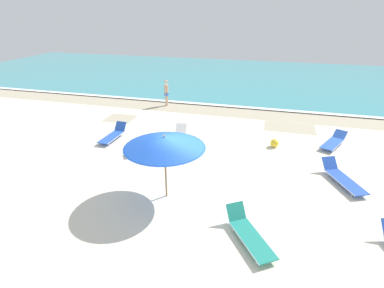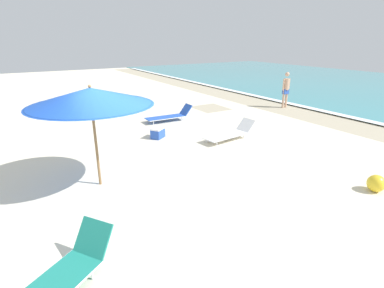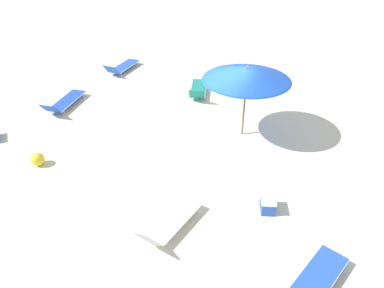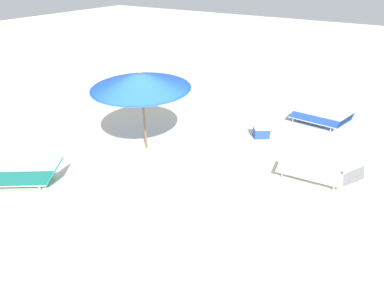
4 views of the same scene
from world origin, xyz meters
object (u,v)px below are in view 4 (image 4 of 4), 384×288
sun_lounger_beside_umbrella (319,174)px  beach_umbrella (141,81)px  sun_lounger_mid_beach_solo (320,120)px  cooler_box (261,132)px  sun_lounger_under_umbrella (23,177)px

sun_lounger_beside_umbrella → beach_umbrella: bearing=-83.9°
beach_umbrella → sun_lounger_mid_beach_solo: (-4.36, 4.14, -1.89)m
sun_lounger_beside_umbrella → sun_lounger_mid_beach_solo: bearing=-175.4°
sun_lounger_beside_umbrella → cooler_box: 2.53m
beach_umbrella → cooler_box: (-2.51, 2.71, -1.93)m
beach_umbrella → cooler_box: bearing=132.9°
sun_lounger_mid_beach_solo → cooler_box: 2.34m
sun_lounger_beside_umbrella → sun_lounger_under_umbrella: bearing=-63.2°
sun_lounger_under_umbrella → sun_lounger_mid_beach_solo: bearing=108.6°
beach_umbrella → sun_lounger_mid_beach_solo: bearing=136.5°
beach_umbrella → sun_lounger_mid_beach_solo: beach_umbrella is taller
beach_umbrella → sun_lounger_under_umbrella: (3.04, -1.46, -1.89)m
beach_umbrella → sun_lounger_mid_beach_solo: size_ratio=1.37×
sun_lounger_under_umbrella → cooler_box: 6.94m
sun_lounger_mid_beach_solo → cooler_box: (1.85, -1.44, -0.04)m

